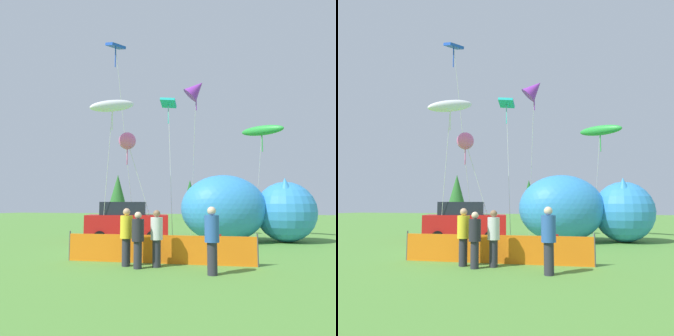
# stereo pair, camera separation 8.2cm
# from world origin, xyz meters

# --- Properties ---
(ground_plane) EXTENTS (120.00, 120.00, 0.00)m
(ground_plane) POSITION_xyz_m (0.00, 0.00, 0.00)
(ground_plane) COLOR #548C38
(parked_car) EXTENTS (4.76, 3.24, 2.11)m
(parked_car) POSITION_xyz_m (-2.10, 3.60, 1.03)
(parked_car) COLOR red
(parked_car) RESTS_ON ground
(folding_chair) EXTENTS (0.57, 0.57, 0.91)m
(folding_chair) POSITION_xyz_m (3.63, -1.13, 0.54)
(folding_chair) COLOR maroon
(folding_chair) RESTS_ON ground
(inflatable_cat) EXTENTS (7.45, 5.07, 3.54)m
(inflatable_cat) POSITION_xyz_m (4.13, 4.89, 1.64)
(inflatable_cat) COLOR #338CD8
(inflatable_cat) RESTS_ON ground
(safety_fence) EXTENTS (6.45, 0.80, 1.03)m
(safety_fence) POSITION_xyz_m (1.93, -2.51, 0.47)
(safety_fence) COLOR orange
(safety_fence) RESTS_ON ground
(spectator_in_yellow_shirt) EXTENTS (0.40, 0.40, 1.83)m
(spectator_in_yellow_shirt) POSITION_xyz_m (1.11, -3.28, 1.00)
(spectator_in_yellow_shirt) COLOR #2D2D38
(spectator_in_yellow_shirt) RESTS_ON ground
(spectator_in_red_shirt) EXTENTS (0.41, 0.41, 1.89)m
(spectator_in_red_shirt) POSITION_xyz_m (3.97, -3.78, 1.03)
(spectator_in_red_shirt) COLOR #2D2D38
(spectator_in_red_shirt) RESTS_ON ground
(spectator_in_white_shirt) EXTENTS (0.39, 0.39, 1.78)m
(spectator_in_white_shirt) POSITION_xyz_m (2.09, -3.14, 0.97)
(spectator_in_white_shirt) COLOR #2D2D38
(spectator_in_white_shirt) RESTS_ON ground
(spectator_in_black_shirt) EXTENTS (0.38, 0.38, 1.73)m
(spectator_in_black_shirt) POSITION_xyz_m (1.62, -3.55, 0.94)
(spectator_in_black_shirt) COLOR #2D2D38
(spectator_in_black_shirt) RESTS_ON ground
(kite_teal_diamond) EXTENTS (1.03, 1.18, 8.41)m
(kite_teal_diamond) POSITION_xyz_m (-0.28, 5.45, 8.01)
(kite_teal_diamond) COLOR silver
(kite_teal_diamond) RESTS_ON ground
(kite_purple_delta) EXTENTS (1.86, 3.14, 9.59)m
(kite_purple_delta) POSITION_xyz_m (1.46, 5.44, 8.82)
(kite_purple_delta) COLOR silver
(kite_purple_delta) RESTS_ON ground
(kite_blue_box) EXTENTS (1.25, 3.03, 11.55)m
(kite_blue_box) POSITION_xyz_m (-2.93, 3.56, 11.02)
(kite_blue_box) COLOR silver
(kite_blue_box) RESTS_ON ground
(kite_white_ghost) EXTENTS (2.12, 2.39, 7.73)m
(kite_white_ghost) POSITION_xyz_m (-2.25, 1.95, 7.12)
(kite_white_ghost) COLOR silver
(kite_white_ghost) RESTS_ON ground
(kite_green_fish) EXTENTS (2.87, 2.09, 6.90)m
(kite_green_fish) POSITION_xyz_m (5.11, 7.30, 6.45)
(kite_green_fish) COLOR silver
(kite_green_fish) RESTS_ON ground
(kite_pink_octopus) EXTENTS (1.98, 1.22, 5.88)m
(kite_pink_octopus) POSITION_xyz_m (-1.80, 2.89, 5.39)
(kite_pink_octopus) COLOR silver
(kite_pink_octopus) RESTS_ON ground
(horizon_tree_east) EXTENTS (2.29, 2.29, 5.46)m
(horizon_tree_east) POSITION_xyz_m (-5.46, 31.35, 3.35)
(horizon_tree_east) COLOR brown
(horizon_tree_east) RESTS_ON ground
(horizon_tree_mid) EXTENTS (3.03, 3.03, 7.22)m
(horizon_tree_mid) POSITION_xyz_m (-19.87, 37.82, 4.44)
(horizon_tree_mid) COLOR brown
(horizon_tree_mid) RESTS_ON ground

